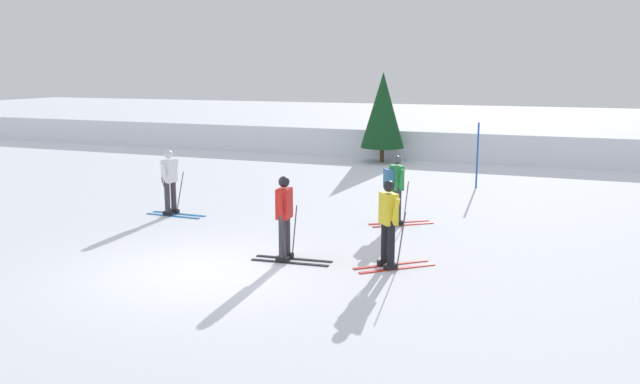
# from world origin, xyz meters

# --- Properties ---
(ground_plane) EXTENTS (120.00, 120.00, 0.00)m
(ground_plane) POSITION_xyz_m (0.00, 0.00, 0.00)
(ground_plane) COLOR white
(far_snow_ridge) EXTENTS (80.00, 7.06, 1.21)m
(far_snow_ridge) POSITION_xyz_m (0.00, 19.92, 0.61)
(far_snow_ridge) COLOR white
(far_snow_ridge) RESTS_ON ground
(skier_red) EXTENTS (1.63, 1.00, 1.71)m
(skier_red) POSITION_xyz_m (1.24, 1.29, 0.92)
(skier_red) COLOR black
(skier_red) RESTS_ON ground
(skier_yellow) EXTENTS (1.44, 1.34, 1.71)m
(skier_yellow) POSITION_xyz_m (3.28, 1.57, 0.92)
(skier_yellow) COLOR red
(skier_yellow) RESTS_ON ground
(skier_white) EXTENTS (1.60, 1.00, 1.71)m
(skier_white) POSITION_xyz_m (-3.26, 3.97, 0.92)
(skier_white) COLOR #237AC6
(skier_white) RESTS_ON ground
(skier_green) EXTENTS (1.50, 1.26, 1.71)m
(skier_green) POSITION_xyz_m (2.49, 5.07, 0.96)
(skier_green) COLOR red
(skier_green) RESTS_ON ground
(trail_marker_pole) EXTENTS (0.06, 0.06, 2.11)m
(trail_marker_pole) POSITION_xyz_m (3.64, 10.89, 1.06)
(trail_marker_pole) COLOR #1E56AD
(trail_marker_pole) RESTS_ON ground
(conifer_far_right) EXTENTS (1.78, 1.78, 3.67)m
(conifer_far_right) POSITION_xyz_m (-0.80, 15.45, 2.13)
(conifer_far_right) COLOR #513823
(conifer_far_right) RESTS_ON ground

